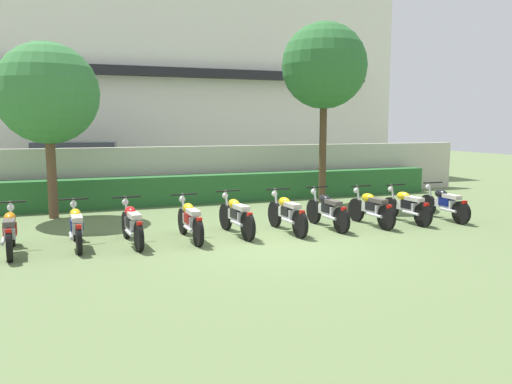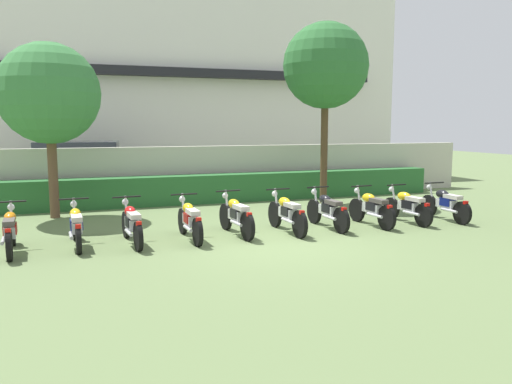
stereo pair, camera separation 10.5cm
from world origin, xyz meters
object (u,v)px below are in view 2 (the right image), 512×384
(tree_near_inspector, at_px, (49,94))
(motorcycle_in_row_7, at_px, (371,208))
(tree_far_side, at_px, (326,66))
(motorcycle_in_row_4, at_px, (236,215))
(motorcycle_in_row_0, at_px, (10,230))
(motorcycle_in_row_1, at_px, (76,226))
(motorcycle_in_row_6, at_px, (327,210))
(motorcycle_in_row_9, at_px, (445,203))
(motorcycle_in_row_5, at_px, (287,213))
(motorcycle_in_row_3, at_px, (190,220))
(parked_car, at_px, (83,169))
(motorcycle_in_row_2, at_px, (132,223))
(motorcycle_in_row_8, at_px, (407,206))

(tree_near_inspector, relative_size, motorcycle_in_row_7, 2.54)
(tree_far_side, relative_size, motorcycle_in_row_4, 2.93)
(motorcycle_in_row_4, xyz_separation_m, motorcycle_in_row_7, (3.45, -0.11, -0.01))
(motorcycle_in_row_0, height_order, motorcycle_in_row_7, same)
(motorcycle_in_row_1, xyz_separation_m, motorcycle_in_row_6, (5.69, -0.07, 0.01))
(motorcycle_in_row_6, xyz_separation_m, motorcycle_in_row_9, (3.37, -0.11, -0.01))
(motorcycle_in_row_0, distance_m, motorcycle_in_row_5, 5.79)
(tree_near_inspector, distance_m, motorcycle_in_row_9, 10.70)
(motorcycle_in_row_7, bearing_deg, tree_near_inspector, 58.72)
(motorcycle_in_row_3, relative_size, motorcycle_in_row_6, 0.99)
(motorcycle_in_row_5, xyz_separation_m, motorcycle_in_row_7, (2.26, 0.00, -0.01))
(motorcycle_in_row_4, bearing_deg, motorcycle_in_row_9, -96.16)
(tree_near_inspector, distance_m, motorcycle_in_row_6, 7.77)
(motorcycle_in_row_3, height_order, motorcycle_in_row_9, motorcycle_in_row_3)
(motorcycle_in_row_9, bearing_deg, motorcycle_in_row_1, 88.80)
(motorcycle_in_row_0, bearing_deg, parked_car, -13.84)
(tree_far_side, height_order, motorcycle_in_row_0, tree_far_side)
(motorcycle_in_row_1, distance_m, motorcycle_in_row_9, 9.06)
(motorcycle_in_row_3, xyz_separation_m, motorcycle_in_row_6, (3.37, 0.10, 0.01))
(motorcycle_in_row_6, bearing_deg, motorcycle_in_row_0, 87.85)
(motorcycle_in_row_2, bearing_deg, motorcycle_in_row_3, -94.82)
(motorcycle_in_row_3, relative_size, motorcycle_in_row_5, 0.97)
(motorcycle_in_row_0, xyz_separation_m, motorcycle_in_row_5, (5.79, -0.05, 0.01))
(motorcycle_in_row_3, bearing_deg, motorcycle_in_row_9, -92.03)
(motorcycle_in_row_1, height_order, motorcycle_in_row_5, motorcycle_in_row_5)
(motorcycle_in_row_7, bearing_deg, motorcycle_in_row_3, 86.08)
(motorcycle_in_row_9, bearing_deg, motorcycle_in_row_8, 88.29)
(motorcycle_in_row_0, bearing_deg, motorcycle_in_row_6, -92.94)
(motorcycle_in_row_3, bearing_deg, motorcycle_in_row_0, 87.19)
(tree_far_side, xyz_separation_m, motorcycle_in_row_5, (-2.88, -3.79, -3.81))
(motorcycle_in_row_3, bearing_deg, motorcycle_in_row_7, -91.93)
(motorcycle_in_row_0, bearing_deg, motorcycle_in_row_8, -93.50)
(motorcycle_in_row_4, xyz_separation_m, motorcycle_in_row_5, (1.19, -0.11, -0.00))
(parked_car, relative_size, motorcycle_in_row_7, 2.60)
(tree_near_inspector, xyz_separation_m, motorcycle_in_row_4, (3.93, -3.69, -2.81))
(motorcycle_in_row_5, xyz_separation_m, motorcycle_in_row_6, (1.10, 0.10, -0.00))
(motorcycle_in_row_0, height_order, motorcycle_in_row_1, motorcycle_in_row_0)
(motorcycle_in_row_1, bearing_deg, parked_car, -4.96)
(parked_car, distance_m, motorcycle_in_row_3, 8.43)
(tree_far_side, distance_m, motorcycle_in_row_2, 8.35)
(motorcycle_in_row_1, relative_size, motorcycle_in_row_4, 0.98)
(parked_car, xyz_separation_m, tree_far_side, (7.17, -4.37, 3.33))
(parked_car, height_order, motorcycle_in_row_1, parked_car)
(motorcycle_in_row_4, bearing_deg, motorcycle_in_row_5, -100.40)
(motorcycle_in_row_3, height_order, motorcycle_in_row_5, motorcycle_in_row_5)
(tree_far_side, xyz_separation_m, motorcycle_in_row_3, (-5.16, -3.79, -3.82))
(parked_car, xyz_separation_m, motorcycle_in_row_5, (4.29, -8.16, -0.48))
(motorcycle_in_row_2, bearing_deg, motorcycle_in_row_6, -93.50)
(motorcycle_in_row_2, xyz_separation_m, motorcycle_in_row_6, (4.60, 0.10, 0.01))
(tree_far_side, relative_size, motorcycle_in_row_6, 2.94)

